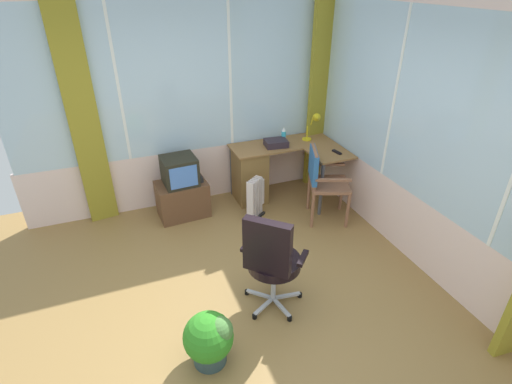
% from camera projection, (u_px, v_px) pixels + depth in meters
% --- Properties ---
extents(ground, '(5.12, 5.53, 0.06)m').
position_uv_depth(ground, '(240.00, 313.00, 3.78)').
color(ground, olive).
extents(north_window_panel, '(4.12, 0.07, 2.78)m').
position_uv_depth(north_window_panel, '(179.00, 105.00, 4.95)').
color(north_window_panel, silver).
rests_on(north_window_panel, ground).
extents(east_window_panel, '(0.07, 4.53, 2.78)m').
position_uv_depth(east_window_panel, '(443.00, 148.00, 3.74)').
color(east_window_panel, silver).
rests_on(east_window_panel, ground).
extents(curtain_north_left, '(0.35, 0.12, 2.68)m').
position_uv_depth(curtain_north_left, '(84.00, 121.00, 4.55)').
color(curtain_north_left, olive).
rests_on(curtain_north_left, ground).
extents(curtain_corner, '(0.35, 0.12, 2.68)m').
position_uv_depth(curtain_corner, '(320.00, 95.00, 5.48)').
color(curtain_corner, olive).
rests_on(curtain_corner, ground).
extents(desk, '(1.44, 1.03, 0.78)m').
position_uv_depth(desk, '(256.00, 171.00, 5.44)').
color(desk, olive).
rests_on(desk, ground).
extents(desk_lamp, '(0.24, 0.20, 0.39)m').
position_uv_depth(desk_lamp, '(314.00, 123.00, 5.39)').
color(desk_lamp, yellow).
rests_on(desk_lamp, desk).
extents(tv_remote, '(0.07, 0.16, 0.02)m').
position_uv_depth(tv_remote, '(337.00, 152.00, 5.13)').
color(tv_remote, black).
rests_on(tv_remote, desk).
extents(spray_bottle, '(0.06, 0.06, 0.22)m').
position_uv_depth(spray_bottle, '(284.00, 135.00, 5.41)').
color(spray_bottle, '#38B9D3').
rests_on(spray_bottle, desk).
extents(paper_tray, '(0.32, 0.26, 0.09)m').
position_uv_depth(paper_tray, '(276.00, 143.00, 5.31)').
color(paper_tray, '#2D232C').
rests_on(paper_tray, desk).
extents(wooden_armchair, '(0.63, 0.62, 0.98)m').
position_uv_depth(wooden_armchair, '(320.00, 175.00, 4.90)').
color(wooden_armchair, '#8C5B41').
rests_on(wooden_armchair, ground).
extents(office_chair, '(0.61, 0.60, 1.07)m').
position_uv_depth(office_chair, '(271.00, 258.00, 3.51)').
color(office_chair, '#B7B7BF').
rests_on(office_chair, ground).
extents(tv_on_stand, '(0.67, 0.48, 0.83)m').
position_uv_depth(tv_on_stand, '(182.00, 190.00, 5.09)').
color(tv_on_stand, brown).
rests_on(tv_on_stand, ground).
extents(space_heater, '(0.32, 0.30, 0.56)m').
position_uv_depth(space_heater, '(256.00, 197.00, 5.11)').
color(space_heater, silver).
rests_on(space_heater, ground).
extents(potted_plant, '(0.41, 0.41, 0.49)m').
position_uv_depth(potted_plant, '(210.00, 338.00, 3.16)').
color(potted_plant, '#2F474A').
rests_on(potted_plant, ground).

